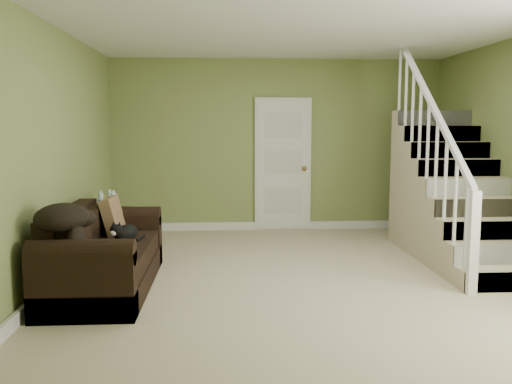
{
  "coord_description": "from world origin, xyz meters",
  "views": [
    {
      "loc": [
        -0.8,
        -5.52,
        1.61
      ],
      "look_at": [
        -0.46,
        0.24,
        0.89
      ],
      "focal_mm": 38.0,
      "sensor_mm": 36.0,
      "label": 1
    }
  ],
  "objects": [
    {
      "name": "ceiling",
      "position": [
        0.0,
        0.0,
        2.6
      ],
      "size": [
        5.0,
        5.5,
        0.01
      ],
      "primitive_type": "cube",
      "color": "white",
      "rests_on": "wall_back"
    },
    {
      "name": "banana",
      "position": [
        -1.87,
        -0.45,
        0.46
      ],
      "size": [
        0.14,
        0.2,
        0.06
      ],
      "primitive_type": "ellipsoid",
      "rotation": [
        0.0,
        0.0,
        0.44
      ],
      "color": "yellow",
      "rests_on": "sofa"
    },
    {
      "name": "wall_left",
      "position": [
        -2.5,
        0.0,
        1.3
      ],
      "size": [
        0.04,
        5.5,
        2.6
      ],
      "primitive_type": "cube",
      "color": "olive",
      "rests_on": "floor"
    },
    {
      "name": "door",
      "position": [
        0.1,
        2.71,
        1.01
      ],
      "size": [
        0.86,
        0.12,
        2.02
      ],
      "color": "white",
      "rests_on": "floor"
    },
    {
      "name": "baseboard_left",
      "position": [
        -2.47,
        0.0,
        0.06
      ],
      "size": [
        0.04,
        5.5,
        0.12
      ],
      "primitive_type": "cube",
      "color": "white",
      "rests_on": "floor"
    },
    {
      "name": "staircase",
      "position": [
        1.99,
        0.97,
        0.64
      ],
      "size": [
        1.0,
        2.51,
        2.82
      ],
      "color": "tan",
      "rests_on": "floor"
    },
    {
      "name": "wall_back",
      "position": [
        0.0,
        2.75,
        1.3
      ],
      "size": [
        5.0,
        0.04,
        2.6
      ],
      "primitive_type": "cube",
      "color": "olive",
      "rests_on": "floor"
    },
    {
      "name": "throw_blanket",
      "position": [
        -2.19,
        -0.87,
        0.82
      ],
      "size": [
        0.47,
        0.6,
        0.24
      ],
      "primitive_type": "ellipsoid",
      "rotation": [
        0.0,
        0.0,
        -0.05
      ],
      "color": "black",
      "rests_on": "sofa"
    },
    {
      "name": "wall_front",
      "position": [
        0.0,
        -2.75,
        1.3
      ],
      "size": [
        5.0,
        0.04,
        2.6
      ],
      "primitive_type": "cube",
      "color": "olive",
      "rests_on": "floor"
    },
    {
      "name": "baseboard_back",
      "position": [
        0.0,
        2.72,
        0.06
      ],
      "size": [
        5.0,
        0.04,
        0.12
      ],
      "primitive_type": "cube",
      "color": "white",
      "rests_on": "floor"
    },
    {
      "name": "cat",
      "position": [
        -1.8,
        -0.08,
        0.52
      ],
      "size": [
        0.3,
        0.5,
        0.24
      ],
      "rotation": [
        0.0,
        0.0,
        -0.4
      ],
      "color": "black",
      "rests_on": "sofa"
    },
    {
      "name": "throw_pillow",
      "position": [
        -2.0,
        0.35,
        0.6
      ],
      "size": [
        0.23,
        0.46,
        0.47
      ],
      "primitive_type": "cube",
      "rotation": [
        0.0,
        -0.24,
        -0.02
      ],
      "color": "#523720",
      "rests_on": "sofa"
    },
    {
      "name": "floor",
      "position": [
        0.0,
        0.0,
        0.0
      ],
      "size": [
        5.0,
        5.5,
        0.01
      ],
      "primitive_type": "cube",
      "color": "tan",
      "rests_on": "ground"
    },
    {
      "name": "side_table",
      "position": [
        -2.23,
        1.19,
        0.3
      ],
      "size": [
        0.56,
        0.56,
        0.81
      ],
      "rotation": [
        0.0,
        0.0,
        -0.17
      ],
      "color": "black",
      "rests_on": "floor"
    },
    {
      "name": "sofa",
      "position": [
        -2.01,
        -0.22,
        0.3
      ],
      "size": [
        0.87,
        2.01,
        0.8
      ],
      "color": "black",
      "rests_on": "floor"
    }
  ]
}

